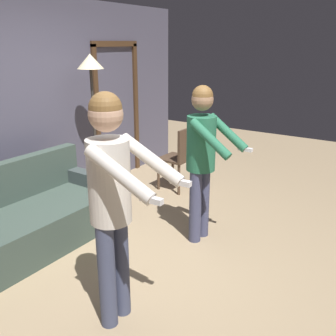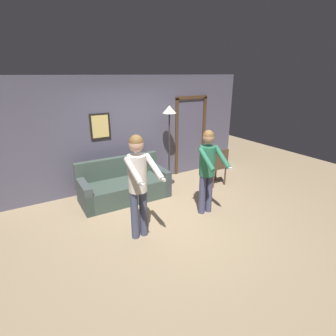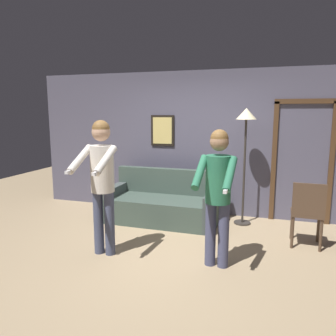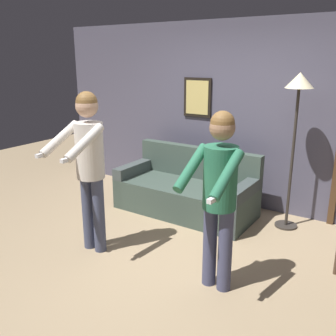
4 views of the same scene
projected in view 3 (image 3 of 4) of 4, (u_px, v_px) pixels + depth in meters
ground_plane at (168, 253)px, 4.37m from camera, size 12.00×12.00×0.00m
back_wall_assembly at (200, 143)px, 5.99m from camera, size 6.40×0.10×2.60m
couch at (163, 205)px, 5.65m from camera, size 1.91×0.87×0.87m
torchiere_lamp at (246, 128)px, 5.29m from camera, size 0.33×0.33×1.93m
person_standing_left at (102, 174)px, 4.18m from camera, size 0.44×0.70×1.77m
person_standing_right at (218, 186)px, 3.84m from camera, size 0.46×0.65×1.67m
dining_chair_distant at (308, 211)px, 4.49m from camera, size 0.44×0.44×0.93m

